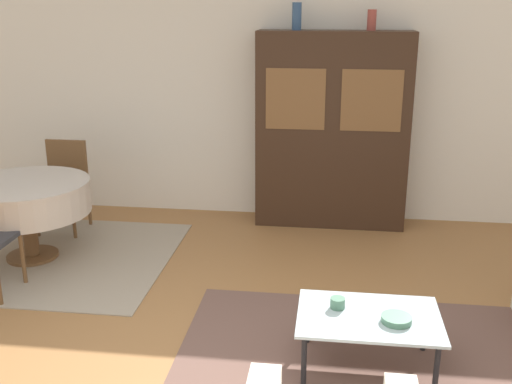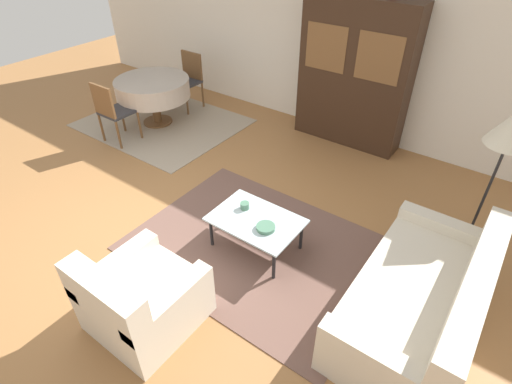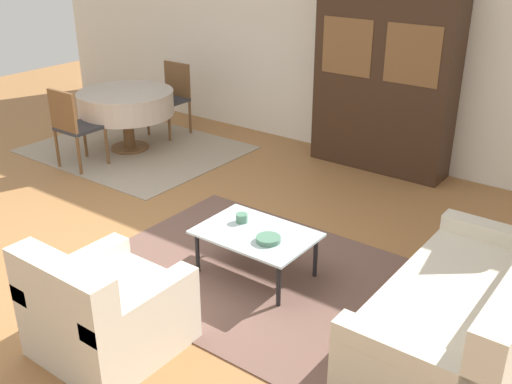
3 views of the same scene
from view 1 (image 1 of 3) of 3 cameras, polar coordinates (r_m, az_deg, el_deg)
wall_back at (r=6.72m, az=0.77°, el=9.03°), size 10.00×0.06×2.70m
area_rug at (r=4.26m, az=10.71°, el=-16.07°), size 2.64×1.97×0.01m
dining_rug at (r=6.18m, az=-19.72°, el=-5.78°), size 2.49×2.04×0.01m
coffee_table at (r=4.07m, az=10.68°, el=-11.93°), size 0.93×0.64×0.39m
display_cabinet at (r=6.47m, az=7.25°, el=5.80°), size 1.60×0.42×2.08m
dining_table at (r=5.98m, az=-21.07°, el=-0.54°), size 1.19×1.19×0.75m
dining_chair_far at (r=6.69m, az=-17.82°, el=1.14°), size 0.44×0.44×0.95m
cup at (r=4.10m, az=7.78°, el=-10.43°), size 0.10×0.10×0.07m
bowl at (r=4.01m, az=13.22°, el=-11.71°), size 0.19×0.19×0.04m
vase_tall at (r=6.36m, az=3.90°, el=16.36°), size 0.10×0.10×0.27m
vase_short at (r=6.35m, az=10.97°, el=15.78°), size 0.09×0.09×0.21m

